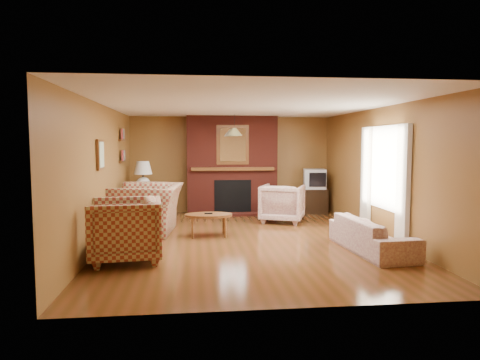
{
  "coord_description": "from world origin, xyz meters",
  "views": [
    {
      "loc": [
        -0.95,
        -7.53,
        1.73
      ],
      "look_at": [
        -0.06,
        0.6,
        1.03
      ],
      "focal_mm": 32.0,
      "sensor_mm": 36.0,
      "label": 1
    }
  ],
  "objects": [
    {
      "name": "floral_sofa",
      "position": [
        1.9,
        -1.03,
        0.27
      ],
      "size": [
        0.84,
        1.88,
        0.53
      ],
      "primitive_type": "imported",
      "rotation": [
        0.0,
        0.0,
        1.64
      ],
      "color": "beige",
      "rests_on": "floor"
    },
    {
      "name": "wall_left",
      "position": [
        -2.5,
        0.0,
        1.2
      ],
      "size": [
        0.0,
        6.5,
        6.5
      ],
      "primitive_type": "plane",
      "rotation": [
        1.57,
        0.0,
        1.57
      ],
      "color": "brown",
      "rests_on": "floor"
    },
    {
      "name": "plaid_armchair",
      "position": [
        -1.95,
        -1.19,
        0.47
      ],
      "size": [
        1.13,
        1.1,
        0.94
      ],
      "primitive_type": "imported",
      "rotation": [
        0.0,
        0.0,
        -1.47
      ],
      "color": "maroon",
      "rests_on": "floor"
    },
    {
      "name": "fireplace",
      "position": [
        0.0,
        2.98,
        1.18
      ],
      "size": [
        2.2,
        0.82,
        2.4
      ],
      "color": "#591C13",
      "rests_on": "floor"
    },
    {
      "name": "side_table",
      "position": [
        -2.1,
        2.45,
        0.31
      ],
      "size": [
        0.51,
        0.51,
        0.63
      ],
      "primitive_type": "cube",
      "rotation": [
        0.0,
        0.0,
        -0.09
      ],
      "color": "brown",
      "rests_on": "floor"
    },
    {
      "name": "floral_armchair",
      "position": [
        1.0,
        1.67,
        0.42
      ],
      "size": [
        1.17,
        1.19,
        0.83
      ],
      "primitive_type": "imported",
      "rotation": [
        0.0,
        0.0,
        2.74
      ],
      "color": "beige",
      "rests_on": "floor"
    },
    {
      "name": "crt_tv",
      "position": [
        2.05,
        2.79,
        0.85
      ],
      "size": [
        0.61,
        0.61,
        0.49
      ],
      "color": "#ACAEB4",
      "rests_on": "tv_stand"
    },
    {
      "name": "tv_stand",
      "position": [
        2.05,
        2.8,
        0.3
      ],
      "size": [
        0.57,
        0.52,
        0.61
      ],
      "primitive_type": "cube",
      "rotation": [
        0.0,
        0.0,
        0.03
      ],
      "color": "black",
      "rests_on": "floor"
    },
    {
      "name": "botanical_print",
      "position": [
        -2.47,
        -0.3,
        1.55
      ],
      "size": [
        0.05,
        0.4,
        0.5
      ],
      "color": "brown",
      "rests_on": "wall_left"
    },
    {
      "name": "wall_front",
      "position": [
        0.0,
        -3.25,
        1.2
      ],
      "size": [
        6.5,
        0.0,
        6.5
      ],
      "primitive_type": "plane",
      "rotation": [
        -1.57,
        0.0,
        0.0
      ],
      "color": "brown",
      "rests_on": "floor"
    },
    {
      "name": "wall_back",
      "position": [
        0.0,
        3.25,
        1.2
      ],
      "size": [
        6.5,
        0.0,
        6.5
      ],
      "primitive_type": "plane",
      "rotation": [
        1.57,
        0.0,
        0.0
      ],
      "color": "brown",
      "rests_on": "floor"
    },
    {
      "name": "coffee_table",
      "position": [
        -0.68,
        0.37,
        0.37
      ],
      "size": [
        0.89,
        0.55,
        0.44
      ],
      "color": "brown",
      "rests_on": "floor"
    },
    {
      "name": "plaid_loveseat",
      "position": [
        -1.85,
        0.85,
        0.47
      ],
      "size": [
        1.4,
        1.56,
        0.93
      ],
      "primitive_type": "imported",
      "rotation": [
        0.0,
        0.0,
        -1.67
      ],
      "color": "maroon",
      "rests_on": "floor"
    },
    {
      "name": "bookshelf",
      "position": [
        -2.44,
        1.9,
        1.67
      ],
      "size": [
        0.09,
        0.55,
        0.71
      ],
      "color": "brown",
      "rests_on": "wall_left"
    },
    {
      "name": "window_right",
      "position": [
        2.45,
        -0.2,
        1.13
      ],
      "size": [
        0.1,
        1.85,
        2.0
      ],
      "color": "beige",
      "rests_on": "wall_right"
    },
    {
      "name": "floor",
      "position": [
        0.0,
        0.0,
        0.0
      ],
      "size": [
        6.5,
        6.5,
        0.0
      ],
      "primitive_type": "plane",
      "color": "#4F2D11",
      "rests_on": "ground"
    },
    {
      "name": "ceiling",
      "position": [
        0.0,
        0.0,
        2.4
      ],
      "size": [
        6.5,
        6.5,
        0.0
      ],
      "primitive_type": "plane",
      "rotation": [
        3.14,
        0.0,
        0.0
      ],
      "color": "white",
      "rests_on": "wall_back"
    },
    {
      "name": "pendant_light",
      "position": [
        0.0,
        2.3,
        2.0
      ],
      "size": [
        0.36,
        0.36,
        0.48
      ],
      "color": "black",
      "rests_on": "ceiling"
    },
    {
      "name": "table_lamp",
      "position": [
        -2.1,
        2.45,
        1.02
      ],
      "size": [
        0.42,
        0.42,
        0.69
      ],
      "color": "silver",
      "rests_on": "side_table"
    },
    {
      "name": "wall_right",
      "position": [
        2.5,
        0.0,
        1.2
      ],
      "size": [
        0.0,
        6.5,
        6.5
      ],
      "primitive_type": "plane",
      "rotation": [
        1.57,
        0.0,
        -1.57
      ],
      "color": "brown",
      "rests_on": "floor"
    }
  ]
}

